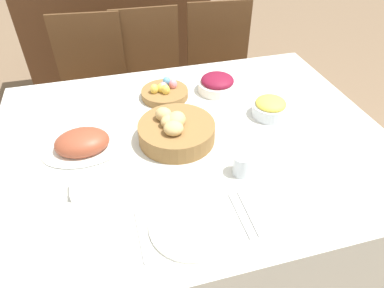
% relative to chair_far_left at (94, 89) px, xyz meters
% --- Properties ---
extents(ground_plane, '(12.00, 12.00, 0.00)m').
position_rel_chair_far_left_xyz_m(ground_plane, '(0.39, -0.95, -0.51)').
color(ground_plane, '#7F664C').
extents(dining_table, '(1.54, 1.20, 0.77)m').
position_rel_chair_far_left_xyz_m(dining_table, '(0.39, -0.95, -0.13)').
color(dining_table, silver).
rests_on(dining_table, ground).
extents(chair_far_left, '(0.46, 0.46, 0.94)m').
position_rel_chair_far_left_xyz_m(chair_far_left, '(0.00, 0.00, 0.00)').
color(chair_far_left, brown).
rests_on(chair_far_left, ground).
extents(chair_far_center, '(0.44, 0.44, 0.94)m').
position_rel_chair_far_left_xyz_m(chair_far_center, '(0.36, 0.00, 0.00)').
color(chair_far_center, brown).
rests_on(chair_far_center, ground).
extents(chair_far_right, '(0.47, 0.47, 0.94)m').
position_rel_chair_far_left_xyz_m(chair_far_right, '(0.84, -0.00, 0.00)').
color(chair_far_right, brown).
rests_on(chair_far_right, ground).
extents(sideboard, '(1.46, 0.44, 0.97)m').
position_rel_chair_far_left_xyz_m(sideboard, '(0.24, 0.90, -0.03)').
color(sideboard, '#4C2D19').
rests_on(sideboard, ground).
extents(bread_basket, '(0.30, 0.30, 0.12)m').
position_rel_chair_far_left_xyz_m(bread_basket, '(0.32, -0.95, 0.30)').
color(bread_basket, olive).
rests_on(bread_basket, dining_table).
extents(egg_basket, '(0.21, 0.21, 0.08)m').
position_rel_chair_far_left_xyz_m(egg_basket, '(0.34, -0.62, 0.28)').
color(egg_basket, olive).
rests_on(egg_basket, dining_table).
extents(ham_platter, '(0.31, 0.22, 0.09)m').
position_rel_chair_far_left_xyz_m(ham_platter, '(-0.03, -0.91, 0.29)').
color(ham_platter, white).
rests_on(ham_platter, dining_table).
extents(pineapple_bowl, '(0.15, 0.15, 0.08)m').
position_rel_chair_far_left_xyz_m(pineapple_bowl, '(0.74, -0.89, 0.30)').
color(pineapple_bowl, silver).
rests_on(pineapple_bowl, dining_table).
extents(beet_salad_bowl, '(0.18, 0.18, 0.08)m').
position_rel_chair_far_left_xyz_m(beet_salad_bowl, '(0.59, -0.63, 0.29)').
color(beet_salad_bowl, white).
rests_on(beet_salad_bowl, dining_table).
extents(dinner_plate, '(0.26, 0.26, 0.01)m').
position_rel_chair_far_left_xyz_m(dinner_plate, '(0.27, -1.36, 0.26)').
color(dinner_plate, white).
rests_on(dinner_plate, dining_table).
extents(fork, '(0.01, 0.18, 0.00)m').
position_rel_chair_far_left_xyz_m(fork, '(0.12, -1.36, 0.26)').
color(fork, '#B7B7BC').
rests_on(fork, dining_table).
extents(knife, '(0.01, 0.18, 0.00)m').
position_rel_chair_far_left_xyz_m(knife, '(0.42, -1.36, 0.26)').
color(knife, '#B7B7BC').
rests_on(knife, dining_table).
extents(spoon, '(0.01, 0.18, 0.00)m').
position_rel_chair_far_left_xyz_m(spoon, '(0.45, -1.36, 0.26)').
color(spoon, '#B7B7BC').
rests_on(spoon, dining_table).
extents(drinking_cup, '(0.06, 0.06, 0.08)m').
position_rel_chair_far_left_xyz_m(drinking_cup, '(0.50, -1.19, 0.30)').
color(drinking_cup, silver).
rests_on(drinking_cup, dining_table).
extents(butter_dish, '(0.11, 0.07, 0.03)m').
position_rel_chair_far_left_xyz_m(butter_dish, '(-0.02, -1.14, 0.27)').
color(butter_dish, white).
rests_on(butter_dish, dining_table).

